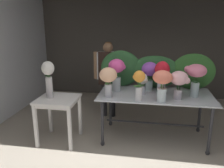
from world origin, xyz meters
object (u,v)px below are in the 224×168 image
at_px(vase_crimson_peonies, 162,74).
at_px(vase_coral_dahlias, 162,82).
at_px(vase_ivory_lilies, 143,82).
at_px(vase_blush_roses, 179,81).
at_px(vase_rosy_stock, 196,75).
at_px(vase_white_roses_tall, 49,76).
at_px(side_table_white, 58,104).
at_px(vase_fuchsia_snapdragons, 116,71).
at_px(florist, 108,72).
at_px(vase_peach_hydrangea, 108,78).
at_px(vase_violet_ranunculus, 150,72).
at_px(vase_sunset_carnations, 139,83).
at_px(display_table_glass, 155,100).

bearing_deg(vase_crimson_peonies, vase_coral_dahlias, -92.29).
bearing_deg(vase_ivory_lilies, vase_blush_roses, -13.84).
xyz_separation_m(vase_rosy_stock, vase_white_roses_tall, (-2.29, -0.30, -0.04)).
height_order(side_table_white, vase_white_roses_tall, vase_white_roses_tall).
height_order(vase_fuchsia_snapdragons, vase_coral_dahlias, vase_fuchsia_snapdragons).
bearing_deg(florist, vase_ivory_lilies, -50.99).
relative_size(vase_rosy_stock, vase_coral_dahlias, 1.10).
height_order(florist, vase_crimson_peonies, florist).
height_order(vase_rosy_stock, vase_peach_hydrangea, vase_rosy_stock).
xyz_separation_m(vase_crimson_peonies, vase_white_roses_tall, (-1.78, -0.33, -0.02)).
distance_m(vase_fuchsia_snapdragons, vase_crimson_peonies, 0.75).
xyz_separation_m(vase_ivory_lilies, vase_violet_ranunculus, (0.11, 0.25, 0.12)).
xyz_separation_m(vase_violet_ranunculus, vase_coral_dahlias, (0.18, -0.54, -0.02)).
bearing_deg(vase_white_roses_tall, vase_crimson_peonies, 10.53).
xyz_separation_m(florist, vase_violet_ranunculus, (0.84, -0.65, 0.17)).
bearing_deg(vase_sunset_carnations, vase_white_roses_tall, 178.36).
xyz_separation_m(florist, vase_sunset_carnations, (0.69, -1.20, 0.12)).
bearing_deg(vase_crimson_peonies, vase_blush_roses, -41.54).
bearing_deg(display_table_glass, vase_rosy_stock, -4.12).
xyz_separation_m(side_table_white, vase_fuchsia_snapdragons, (0.91, 0.38, 0.51)).
relative_size(vase_peach_hydrangea, vase_ivory_lilies, 1.32).
xyz_separation_m(vase_blush_roses, vase_violet_ranunculus, (-0.44, 0.39, 0.04)).
relative_size(vase_blush_roses, vase_sunset_carnations, 0.96).
height_order(vase_fuchsia_snapdragons, vase_crimson_peonies, vase_fuchsia_snapdragons).
relative_size(side_table_white, vase_white_roses_tall, 1.26).
height_order(vase_peach_hydrangea, vase_violet_ranunculus, vase_violet_ranunculus).
bearing_deg(vase_peach_hydrangea, vase_sunset_carnations, -10.98).
height_order(florist, vase_sunset_carnations, florist).
height_order(vase_crimson_peonies, vase_sunset_carnations, vase_crimson_peonies).
bearing_deg(side_table_white, vase_coral_dahlias, -1.18).
height_order(display_table_glass, vase_white_roses_tall, vase_white_roses_tall).
distance_m(side_table_white, vase_rosy_stock, 2.24).
bearing_deg(display_table_glass, vase_blush_roses, -33.94).
xyz_separation_m(florist, vase_fuchsia_snapdragons, (0.29, -0.78, 0.20)).
bearing_deg(vase_crimson_peonies, vase_ivory_lilies, -165.08).
height_order(side_table_white, vase_coral_dahlias, vase_coral_dahlias).
relative_size(vase_crimson_peonies, vase_white_roses_tall, 0.90).
height_order(vase_peach_hydrangea, vase_crimson_peonies, vase_crimson_peonies).
distance_m(florist, vase_rosy_stock, 1.78).
bearing_deg(vase_white_roses_tall, vase_sunset_carnations, -1.64).
height_order(vase_blush_roses, vase_coral_dahlias, vase_coral_dahlias).
xyz_separation_m(display_table_glass, side_table_white, (-1.56, -0.34, -0.04)).
bearing_deg(display_table_glass, vase_violet_ranunculus, 122.45).
xyz_separation_m(side_table_white, vase_crimson_peonies, (1.66, 0.33, 0.49)).
distance_m(side_table_white, vase_violet_ranunculus, 1.62).
bearing_deg(vase_rosy_stock, vase_peach_hydrangea, -169.49).
distance_m(vase_fuchsia_snapdragons, vase_coral_dahlias, 0.84).
height_order(vase_ivory_lilies, vase_white_roses_tall, vase_white_roses_tall).
bearing_deg(vase_blush_roses, vase_violet_ranunculus, 138.42).
bearing_deg(vase_white_roses_tall, vase_fuchsia_snapdragons, 20.17).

